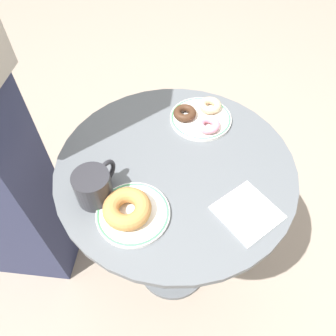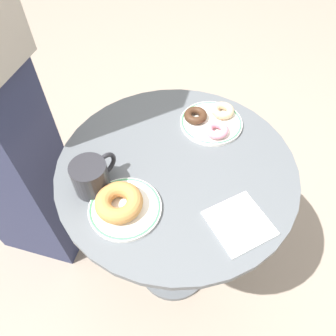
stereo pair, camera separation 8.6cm
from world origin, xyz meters
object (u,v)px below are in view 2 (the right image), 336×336
at_px(cafe_table, 175,204).
at_px(plate_left, 125,208).
at_px(paper_napkin, 239,223).
at_px(donut_old_fashioned, 119,202).
at_px(donut_chocolate, 196,115).
at_px(coffee_mug, 92,176).
at_px(plate_right, 211,122).
at_px(donut_glazed, 223,111).
at_px(donut_pink_frosted, 217,130).

relative_size(cafe_table, plate_left, 4.01).
bearing_deg(paper_napkin, donut_old_fashioned, 130.03).
distance_m(cafe_table, plate_left, 0.28).
xyz_separation_m(donut_chocolate, paper_napkin, (-0.17, -0.32, -0.02)).
xyz_separation_m(cafe_table, donut_old_fashioned, (-0.20, -0.01, 0.23)).
relative_size(donut_old_fashioned, paper_napkin, 0.86).
xyz_separation_m(donut_old_fashioned, coffee_mug, (-0.01, 0.10, 0.01)).
relative_size(cafe_table, plate_right, 3.85).
bearing_deg(donut_glazed, donut_pink_frosted, -149.43).
distance_m(plate_left, paper_napkin, 0.28).
height_order(donut_pink_frosted, coffee_mug, coffee_mug).
bearing_deg(donut_old_fashioned, plate_left, -45.68).
distance_m(cafe_table, donut_chocolate, 0.29).
xyz_separation_m(plate_right, donut_pink_frosted, (-0.03, -0.04, 0.02)).
relative_size(donut_chocolate, paper_napkin, 0.52).
xyz_separation_m(cafe_table, coffee_mug, (-0.21, 0.09, 0.24)).
relative_size(plate_right, donut_old_fashioned, 1.62).
bearing_deg(cafe_table, plate_right, 14.63).
height_order(donut_old_fashioned, coffee_mug, coffee_mug).
bearing_deg(plate_right, coffee_mug, 173.97).
bearing_deg(plate_right, plate_left, -170.06).
xyz_separation_m(donut_glazed, coffee_mug, (-0.44, 0.04, 0.02)).
bearing_deg(plate_left, donut_pink_frosted, 3.80).
relative_size(donut_glazed, donut_chocolate, 1.00).
height_order(plate_left, donut_chocolate, donut_chocolate).
bearing_deg(plate_right, donut_chocolate, 123.32).
xyz_separation_m(paper_napkin, coffee_mug, (-0.20, 0.32, 0.04)).
xyz_separation_m(donut_old_fashioned, donut_glazed, (0.43, 0.06, -0.01)).
xyz_separation_m(donut_old_fashioned, paper_napkin, (0.19, -0.22, -0.03)).
bearing_deg(donut_pink_frosted, donut_chocolate, 91.42).
bearing_deg(donut_glazed, donut_old_fashioned, -172.30).
bearing_deg(paper_napkin, cafe_table, 87.51).
relative_size(donut_pink_frosted, paper_napkin, 0.52).
relative_size(donut_chocolate, coffee_mug, 0.54).
height_order(cafe_table, donut_glazed, donut_glazed).
relative_size(donut_old_fashioned, donut_chocolate, 1.65).
height_order(plate_right, paper_napkin, plate_right).
relative_size(plate_right, coffee_mug, 1.43).
height_order(cafe_table, donut_pink_frosted, donut_pink_frosted).
relative_size(plate_left, coffee_mug, 1.37).
bearing_deg(donut_pink_frosted, paper_napkin, -126.17).
bearing_deg(plate_left, plate_right, 9.94).
bearing_deg(coffee_mug, donut_old_fashioned, -84.62).
distance_m(cafe_table, paper_napkin, 0.31).
height_order(cafe_table, paper_napkin, paper_napkin).
bearing_deg(donut_old_fashioned, donut_chocolate, 15.42).
xyz_separation_m(donut_glazed, donut_pink_frosted, (-0.07, -0.04, 0.00)).
bearing_deg(donut_chocolate, cafe_table, -150.68).
height_order(donut_old_fashioned, donut_chocolate, donut_old_fashioned).
distance_m(plate_left, plate_right, 0.38).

